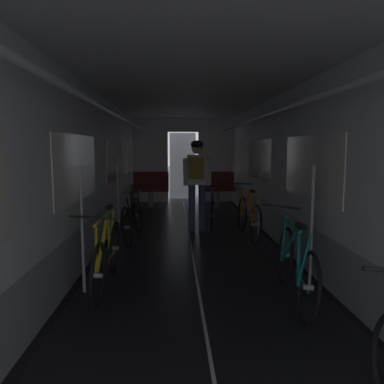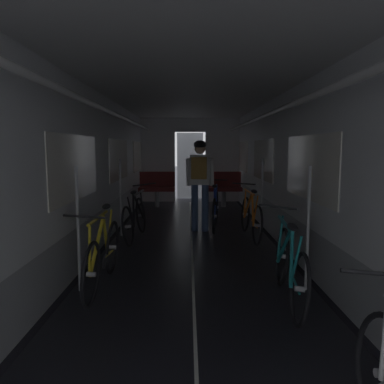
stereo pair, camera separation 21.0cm
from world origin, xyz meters
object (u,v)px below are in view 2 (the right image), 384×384
bicycle_blue_in_aisle (215,209)px  bicycle_black (135,218)px  bench_seat_far_right (223,186)px  bicycle_teal (289,266)px  bicycle_orange (251,217)px  bench_seat_far_left (157,186)px  person_cyclist_aisle (200,175)px  bicycle_yellow (103,255)px

bicycle_blue_in_aisle → bicycle_black: bearing=-149.0°
bench_seat_far_right → bicycle_teal: 6.31m
bicycle_teal → bicycle_blue_in_aisle: bearing=98.0°
bicycle_orange → bicycle_black: size_ratio=1.00×
bench_seat_far_left → bench_seat_far_right: size_ratio=1.00×
bench_seat_far_right → bicycle_teal: bearing=-89.2°
person_cyclist_aisle → bicycle_blue_in_aisle: size_ratio=1.03×
bicycle_orange → bicycle_yellow: (-2.08, -2.32, 0.00)m
bicycle_black → bicycle_teal: size_ratio=1.00×
bicycle_black → bicycle_blue_in_aisle: bearing=31.0°
bicycle_orange → bicycle_black: bicycle_black is taller
bench_seat_far_left → bicycle_black: same height
bicycle_teal → bicycle_blue_in_aisle: 3.59m
person_cyclist_aisle → bicycle_teal: bearing=-76.0°
bicycle_orange → bicycle_black: (-2.03, -0.06, -0.00)m
person_cyclist_aisle → bench_seat_far_left: bearing=109.5°
bench_seat_far_right → bicycle_yellow: size_ratio=0.58×
bench_seat_far_left → bicycle_black: size_ratio=0.58×
bench_seat_far_right → bicycle_black: same height
bicycle_blue_in_aisle → bench_seat_far_right: bearing=81.4°
bench_seat_far_left → bicycle_teal: 6.58m
bicycle_teal → bicycle_orange: bearing=88.7°
bicycle_black → person_cyclist_aisle: bearing=28.2°
person_cyclist_aisle → bicycle_yellow: bearing=-112.6°
bench_seat_far_left → bicycle_blue_in_aisle: 3.08m
bicycle_yellow → person_cyclist_aisle: bearing=67.4°
bicycle_orange → bicycle_teal: bearing=-91.3°
bicycle_orange → person_cyclist_aisle: bearing=148.1°
bicycle_blue_in_aisle → person_cyclist_aisle: bearing=-140.3°
bench_seat_far_left → bicycle_yellow: bearing=-91.2°
bicycle_black → person_cyclist_aisle: 1.47m
bench_seat_far_right → bicycle_yellow: 6.19m
bench_seat_far_right → bicycle_teal: (0.09, -6.30, -0.19)m
bench_seat_far_right → bicycle_yellow: (-1.93, -5.88, -0.18)m
bench_seat_far_right → bicycle_yellow: bearing=-108.2°
bicycle_orange → bicycle_teal: bicycle_teal is taller
bicycle_yellow → bicycle_blue_in_aisle: (1.51, 3.14, 0.00)m
bench_seat_far_right → bicycle_yellow: bench_seat_far_right is taller
bicycle_black → bicycle_yellow: 2.26m
bench_seat_far_left → bicycle_yellow: size_ratio=0.58×
bench_seat_far_left → bicycle_yellow: 5.88m
bench_seat_far_left → bicycle_teal: size_ratio=0.58×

